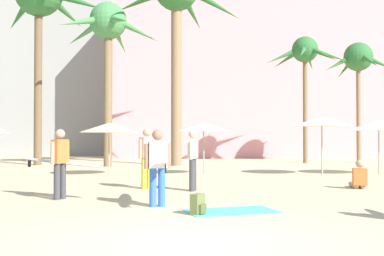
{
  "coord_description": "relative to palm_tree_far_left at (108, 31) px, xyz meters",
  "views": [
    {
      "loc": [
        -0.67,
        -7.02,
        1.56
      ],
      "look_at": [
        0.56,
        5.94,
        1.81
      ],
      "focal_mm": 44.21,
      "sensor_mm": 36.0,
      "label": 1
    }
  ],
  "objects": [
    {
      "name": "ground",
      "position": [
        2.75,
        -18.22,
        -7.16
      ],
      "size": [
        120.0,
        120.0,
        0.0
      ],
      "primitive_type": "plane",
      "color": "#C6B28C"
    },
    {
      "name": "hotel_pink",
      "position": [
        9.73,
        13.77,
        -0.95
      ],
      "size": [
        20.28,
        10.44,
        12.41
      ],
      "primitive_type": "cube",
      "color": "pink",
      "rests_on": "ground"
    },
    {
      "name": "palm_tree_far_left",
      "position": [
        0.0,
        0.0,
        0.0
      ],
      "size": [
        5.35,
        5.62,
        8.72
      ],
      "color": "brown",
      "rests_on": "ground"
    },
    {
      "name": "palm_tree_left",
      "position": [
        11.49,
        2.2,
        -0.76
      ],
      "size": [
        5.13,
        4.69,
        7.6
      ],
      "color": "brown",
      "rests_on": "ground"
    },
    {
      "name": "palm_tree_center",
      "position": [
        3.65,
        0.54,
        1.76
      ],
      "size": [
        7.28,
        7.3,
        10.97
      ],
      "color": "#896B4C",
      "rests_on": "ground"
    },
    {
      "name": "palm_tree_right",
      "position": [
        -4.0,
        1.63,
        2.03
      ],
      "size": [
        7.54,
        6.78,
        10.97
      ],
      "color": "brown",
      "rests_on": "ground"
    },
    {
      "name": "palm_tree_far_right",
      "position": [
        14.81,
        2.22,
        -1.03
      ],
      "size": [
        4.72,
        4.63,
        7.3
      ],
      "color": "#896B4C",
      "rests_on": "ground"
    },
    {
      "name": "cafe_umbrella_0",
      "position": [
        4.41,
        -5.77,
        -5.18
      ],
      "size": [
        2.2,
        2.2,
        2.16
      ],
      "color": "gray",
      "rests_on": "ground"
    },
    {
      "name": "cafe_umbrella_2",
      "position": [
        0.52,
        -5.73,
        -5.22
      ],
      "size": [
        2.41,
        2.41,
        2.14
      ],
      "color": "gray",
      "rests_on": "ground"
    },
    {
      "name": "cafe_umbrella_3",
      "position": [
        11.65,
        -6.46,
        -5.1
      ],
      "size": [
        2.49,
        2.49,
        2.28
      ],
      "color": "gray",
      "rests_on": "ground"
    },
    {
      "name": "cafe_umbrella_4",
      "position": [
        9.24,
        -6.39,
        -4.96
      ],
      "size": [
        2.48,
        2.48,
        2.4
      ],
      "color": "gray",
      "rests_on": "ground"
    },
    {
      "name": "beach_towel",
      "position": [
        3.84,
        -15.45,
        -7.15
      ],
      "size": [
        2.04,
        1.39,
        0.01
      ],
      "primitive_type": "cube",
      "rotation": [
        0.0,
        0.0,
        0.21
      ],
      "color": "#4CC6D6",
      "rests_on": "ground"
    },
    {
      "name": "backpack",
      "position": [
        3.1,
        -15.81,
        -6.96
      ],
      "size": [
        0.35,
        0.35,
        0.42
      ],
      "rotation": [
        0.0,
        0.0,
        5.62
      ],
      "color": "olive",
      "rests_on": "ground"
    },
    {
      "name": "person_far_right",
      "position": [
        2.31,
        -14.51,
        -6.23
      ],
      "size": [
        0.71,
        2.99,
        1.72
      ],
      "rotation": [
        0.0,
        0.0,
        1.79
      ],
      "color": "blue",
      "rests_on": "ground"
    },
    {
      "name": "person_mid_center",
      "position": [
        8.45,
        -11.48,
        -6.85
      ],
      "size": [
        0.57,
        0.96,
        0.88
      ],
      "rotation": [
        0.0,
        0.0,
        1.35
      ],
      "color": "tan",
      "rests_on": "ground"
    },
    {
      "name": "person_near_left",
      "position": [
        -0.09,
        -13.01,
        -6.22
      ],
      "size": [
        2.63,
        1.93,
        1.76
      ],
      "rotation": [
        0.0,
        0.0,
        5.68
      ],
      "color": "#3D3D42",
      "rests_on": "ground"
    },
    {
      "name": "person_near_right",
      "position": [
        2.07,
        -10.94,
        -6.16
      ],
      "size": [
        0.53,
        0.46,
        1.81
      ],
      "rotation": [
        0.0,
        0.0,
        5.4
      ],
      "color": "gold",
      "rests_on": "ground"
    },
    {
      "name": "person_far_left",
      "position": [
        3.4,
        -11.63,
        -6.2
      ],
      "size": [
        0.34,
        0.6,
        1.74
      ],
      "rotation": [
        0.0,
        0.0,
        2.8
      ],
      "color": "#3D3D42",
      "rests_on": "ground"
    }
  ]
}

